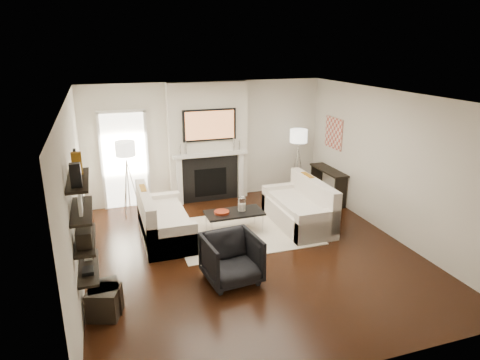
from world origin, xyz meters
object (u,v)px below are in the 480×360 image
object	(u,v)px
loveseat_left_base	(165,227)
ottoman_near	(104,298)
loveseat_right_base	(298,215)
lamp_left_shade	(125,149)
coffee_table	(234,213)
lamp_right_shade	(299,136)
armchair	(232,257)

from	to	relation	value
loveseat_left_base	ottoman_near	size ratio (longest dim) A/B	4.50
loveseat_right_base	ottoman_near	xyz separation A→B (m)	(-3.77, -1.80, -0.01)
lamp_left_shade	ottoman_near	world-z (taller)	lamp_left_shade
coffee_table	lamp_right_shade	world-z (taller)	lamp_right_shade
lamp_left_shade	loveseat_right_base	bearing A→B (deg)	-27.07
loveseat_left_base	ottoman_near	distance (m)	2.34
coffee_table	armchair	world-z (taller)	armchair
coffee_table	lamp_left_shade	distance (m)	2.61
armchair	loveseat_left_base	bearing A→B (deg)	105.62
loveseat_right_base	lamp_right_shade	world-z (taller)	lamp_right_shade
loveseat_left_base	loveseat_right_base	size ratio (longest dim) A/B	1.00
lamp_right_shade	coffee_table	bearing A→B (deg)	-143.03
ottoman_near	loveseat_left_base	bearing A→B (deg)	60.49
armchair	lamp_left_shade	distance (m)	3.60
loveseat_right_base	coffee_table	size ratio (longest dim) A/B	1.64
armchair	lamp_right_shade	bearing A→B (deg)	44.87
loveseat_left_base	loveseat_right_base	distance (m)	2.62
loveseat_right_base	coffee_table	distance (m)	1.33
loveseat_right_base	ottoman_near	distance (m)	4.18
coffee_table	lamp_right_shade	size ratio (longest dim) A/B	2.75
loveseat_right_base	coffee_table	bearing A→B (deg)	176.93
lamp_left_shade	lamp_right_shade	bearing A→B (deg)	0.26
lamp_left_shade	ottoman_near	size ratio (longest dim) A/B	1.00
loveseat_left_base	lamp_left_shade	distance (m)	1.93
coffee_table	armchair	bearing A→B (deg)	-109.04
coffee_table	loveseat_left_base	bearing A→B (deg)	172.84
coffee_table	lamp_left_shade	xyz separation A→B (m)	(-1.83, 1.54, 1.05)
loveseat_left_base	loveseat_right_base	bearing A→B (deg)	-5.11
loveseat_left_base	armchair	bearing A→B (deg)	-68.55
loveseat_right_base	lamp_left_shade	world-z (taller)	lamp_left_shade
loveseat_left_base	coffee_table	size ratio (longest dim) A/B	1.64
loveseat_right_base	armchair	distance (m)	2.49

